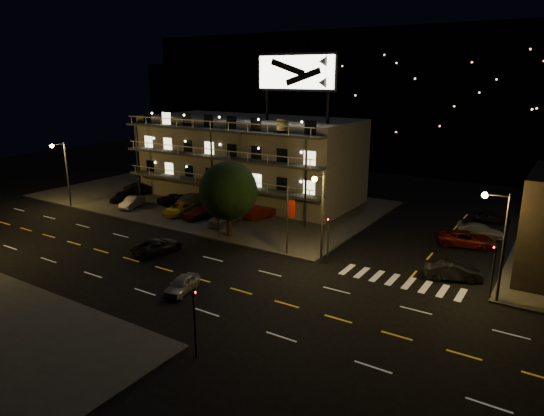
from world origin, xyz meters
The scene contains 29 objects.
ground centered at (0.00, 0.00, 0.00)m, with size 140.00×140.00×0.00m, color black.
curb_nw centered at (-14.00, 20.00, 0.07)m, with size 44.00×24.00×0.15m, color #353533.
motel centered at (-9.94, 23.88, 5.34)m, with size 28.00×13.80×18.10m.
hill_backdrop centered at (-5.94, 68.78, 11.55)m, with size 120.00×25.00×24.00m.
streetlight_nw centered at (-26.00, 7.94, 4.96)m, with size 0.44×1.92×8.00m.
streetlight_nc centered at (8.50, 7.94, 4.96)m, with size 0.44×1.92×8.00m.
streetlight_ne centered at (22.14, 8.30, 4.96)m, with size 1.92×0.44×8.00m.
signal_nw centered at (9.00, 8.50, 2.57)m, with size 0.20×0.27×4.60m.
signal_sw centered at (9.00, -8.50, 2.57)m, with size 0.20×0.27×4.60m.
signal_ne centered at (22.00, 8.50, 2.57)m, with size 0.27×0.20×4.60m.
banner_north centered at (5.09, 8.40, 3.43)m, with size 0.83×0.16×6.40m.
stop_sign centered at (-3.00, 8.57, 1.71)m, with size 0.91×0.11×2.61m.
tree centered at (-2.46, 9.57, 4.61)m, with size 5.96×5.74×7.51m.
lot_car_0 centered at (-22.36, 13.11, 0.77)m, with size 1.47×3.65×1.25m, color black.
lot_car_1 centered at (-18.89, 11.74, 0.81)m, with size 1.40×4.02×1.32m, color gray.
lot_car_2 centered at (-12.06, 12.66, 0.80)m, with size 2.17×4.71×1.31m, color yellow.
lot_car_3 centered at (-8.96, 12.88, 0.81)m, with size 1.86×4.56×1.32m, color #5B130D.
lot_car_4 centered at (-5.20, 12.49, 0.92)m, with size 1.81×4.50×1.53m, color gray.
lot_car_5 centered at (-23.17, 17.30, 0.91)m, with size 1.61×4.60×1.52m, color black.
lot_car_6 centered at (-15.55, 15.90, 0.80)m, with size 2.15×4.67×1.30m, color black.
lot_car_7 centered at (-13.60, 16.93, 0.87)m, with size 2.03×4.99×1.45m, color gray.
lot_car_8 centered at (-9.96, 17.50, 0.79)m, with size 1.51×3.75×1.28m, color black.
lot_car_9 centered at (-3.26, 16.38, 0.84)m, with size 1.47×4.21×1.39m, color #5B130D.
side_car_0 centered at (18.90, 10.76, 0.71)m, with size 1.51×4.32×1.42m, color black.
side_car_1 centered at (18.17, 19.55, 0.73)m, with size 2.42×5.24×1.46m, color #5B130D.
side_car_2 centered at (18.74, 23.24, 0.64)m, with size 1.80×4.42×1.28m, color gray.
side_car_3 centered at (18.93, 29.12, 0.65)m, with size 1.53×3.79×1.29m, color black.
road_car_east centered at (2.35, -2.51, 0.61)m, with size 1.44×3.58×1.22m, color gray.
road_car_west centered at (-5.16, 2.49, 0.66)m, with size 2.18×4.73×1.31m, color black.
Camera 1 is at (25.97, -26.94, 15.71)m, focal length 32.00 mm.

